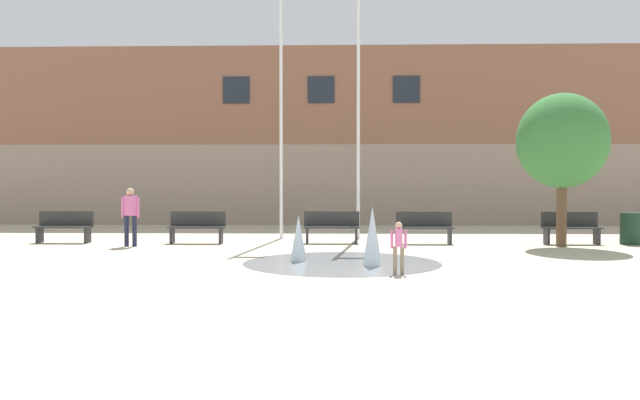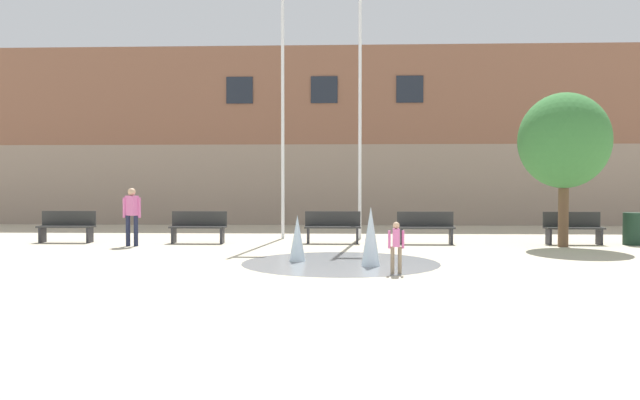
% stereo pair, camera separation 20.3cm
% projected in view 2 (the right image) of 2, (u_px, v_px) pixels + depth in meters
% --- Properties ---
extents(ground_plane, '(100.00, 100.00, 0.00)m').
position_uv_depth(ground_plane, '(281.00, 312.00, 8.27)').
color(ground_plane, '#BCB299').
extents(library_building, '(36.00, 6.05, 7.41)m').
position_uv_depth(library_building, '(326.00, 140.00, 28.66)').
color(library_building, gray).
rests_on(library_building, ground).
extents(splash_fountain, '(4.25, 4.25, 1.24)m').
position_uv_depth(splash_fountain, '(340.00, 245.00, 13.27)').
color(splash_fountain, gray).
rests_on(splash_fountain, ground).
extents(park_bench_far_left, '(1.60, 0.44, 0.91)m').
position_uv_depth(park_bench_far_left, '(67.00, 226.00, 18.11)').
color(park_bench_far_left, '#28282D').
rests_on(park_bench_far_left, ground).
extents(park_bench_under_left_flagpole, '(1.60, 0.44, 0.91)m').
position_uv_depth(park_bench_under_left_flagpole, '(198.00, 226.00, 17.90)').
color(park_bench_under_left_flagpole, '#28282D').
rests_on(park_bench_under_left_flagpole, ground).
extents(park_bench_center, '(1.60, 0.44, 0.91)m').
position_uv_depth(park_bench_center, '(333.00, 226.00, 17.87)').
color(park_bench_center, '#28282D').
rests_on(park_bench_center, ground).
extents(park_bench_under_right_flagpole, '(1.60, 0.44, 0.91)m').
position_uv_depth(park_bench_under_right_flagpole, '(426.00, 227.00, 17.67)').
color(park_bench_under_right_flagpole, '#28282D').
rests_on(park_bench_under_right_flagpole, ground).
extents(park_bench_far_right, '(1.60, 0.44, 0.91)m').
position_uv_depth(park_bench_far_right, '(573.00, 227.00, 17.51)').
color(park_bench_far_right, '#28282D').
rests_on(park_bench_far_right, ground).
extents(child_in_fountain, '(0.31, 0.21, 0.99)m').
position_uv_depth(child_in_fountain, '(396.00, 243.00, 11.74)').
color(child_in_fountain, '#89755B').
rests_on(child_in_fountain, ground).
extents(adult_near_bench, '(0.50, 0.35, 1.59)m').
position_uv_depth(adult_near_bench, '(132.00, 212.00, 17.00)').
color(adult_near_bench, '#1E233D').
rests_on(adult_near_bench, ground).
extents(flagpole_left, '(0.80, 0.10, 8.93)m').
position_uv_depth(flagpole_left, '(284.00, 87.00, 19.32)').
color(flagpole_left, silver).
rests_on(flagpole_left, ground).
extents(flagpole_right, '(0.80, 0.10, 9.23)m').
position_uv_depth(flagpole_right, '(361.00, 81.00, 19.23)').
color(flagpole_right, silver).
rests_on(flagpole_right, ground).
extents(trash_can, '(0.56, 0.56, 0.90)m').
position_uv_depth(trash_can, '(634.00, 229.00, 17.37)').
color(trash_can, '#193323').
rests_on(trash_can, ground).
extents(street_tree_near_building, '(2.42, 2.42, 4.16)m').
position_uv_depth(street_tree_near_building, '(564.00, 141.00, 16.77)').
color(street_tree_near_building, brown).
rests_on(street_tree_near_building, ground).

